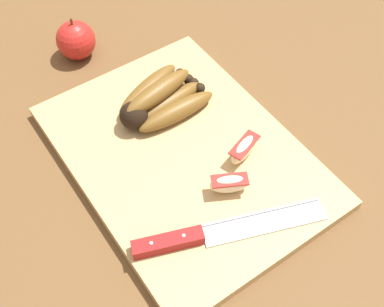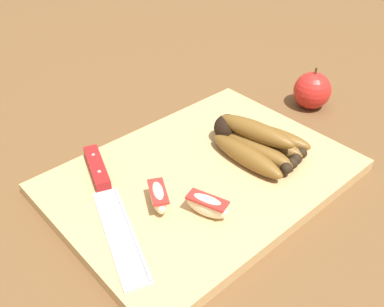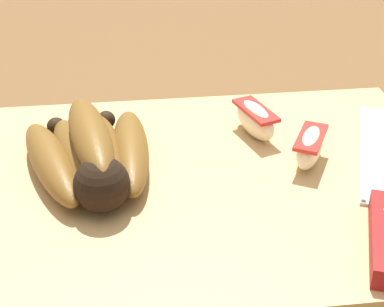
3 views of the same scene
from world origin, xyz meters
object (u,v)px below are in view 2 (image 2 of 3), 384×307
banana_bunch (255,141)px  apple_wedge_middle (158,197)px  chefs_knife (104,188)px  whole_apple (312,90)px  apple_wedge_near (207,205)px

banana_bunch → apple_wedge_middle: 0.20m
chefs_knife → apple_wedge_middle: 0.09m
whole_apple → chefs_knife: bearing=175.3°
apple_wedge_middle → banana_bunch: bearing=-1.2°
chefs_knife → apple_wedge_near: (0.08, -0.14, 0.01)m
banana_bunch → chefs_knife: bearing=161.0°
banana_bunch → whole_apple: 0.22m
chefs_knife → apple_wedge_near: 0.16m
banana_bunch → chefs_knife: 0.25m
banana_bunch → apple_wedge_middle: size_ratio=2.60×
apple_wedge_near → apple_wedge_middle: bearing=123.6°
banana_bunch → apple_wedge_near: bearing=-161.2°
whole_apple → banana_bunch: bearing=-168.7°
apple_wedge_middle → whole_apple: whole_apple is taller
banana_bunch → apple_wedge_near: size_ratio=2.45×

